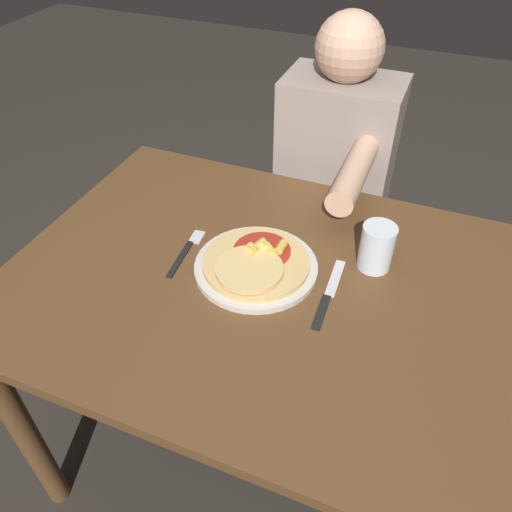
{
  "coord_description": "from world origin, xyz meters",
  "views": [
    {
      "loc": [
        0.27,
        -0.75,
        1.54
      ],
      "look_at": [
        -0.04,
        0.02,
        0.81
      ],
      "focal_mm": 35.0,
      "sensor_mm": 36.0,
      "label": 1
    }
  ],
  "objects_px": {
    "pizza": "(255,262)",
    "drinking_glass": "(377,247)",
    "plate": "(256,267)",
    "person_diner": "(335,175)",
    "knife": "(329,294)",
    "dining_table": "(268,315)",
    "fork": "(187,250)"
  },
  "relations": [
    {
      "from": "dining_table",
      "to": "person_diner",
      "type": "distance_m",
      "value": 0.61
    },
    {
      "from": "person_diner",
      "to": "dining_table",
      "type": "bearing_deg",
      "value": -89.4
    },
    {
      "from": "dining_table",
      "to": "knife",
      "type": "distance_m",
      "value": 0.18
    },
    {
      "from": "knife",
      "to": "drinking_glass",
      "type": "xyz_separation_m",
      "value": [
        0.07,
        0.13,
        0.05
      ]
    },
    {
      "from": "dining_table",
      "to": "plate",
      "type": "height_order",
      "value": "plate"
    },
    {
      "from": "pizza",
      "to": "knife",
      "type": "height_order",
      "value": "pizza"
    },
    {
      "from": "plate",
      "to": "person_diner",
      "type": "bearing_deg",
      "value": 86.63
    },
    {
      "from": "fork",
      "to": "drinking_glass",
      "type": "bearing_deg",
      "value": 14.97
    },
    {
      "from": "fork",
      "to": "person_diner",
      "type": "xyz_separation_m",
      "value": [
        0.21,
        0.59,
        -0.09
      ]
    },
    {
      "from": "dining_table",
      "to": "knife",
      "type": "xyz_separation_m",
      "value": [
        0.14,
        0.0,
        0.12
      ]
    },
    {
      "from": "plate",
      "to": "person_diner",
      "type": "distance_m",
      "value": 0.6
    },
    {
      "from": "fork",
      "to": "knife",
      "type": "relative_size",
      "value": 0.8
    },
    {
      "from": "plate",
      "to": "fork",
      "type": "bearing_deg",
      "value": -179.81
    },
    {
      "from": "knife",
      "to": "person_diner",
      "type": "xyz_separation_m",
      "value": [
        -0.14,
        0.61,
        -0.09
      ]
    },
    {
      "from": "dining_table",
      "to": "fork",
      "type": "xyz_separation_m",
      "value": [
        -0.22,
        0.02,
        0.12
      ]
    },
    {
      "from": "plate",
      "to": "person_diner",
      "type": "height_order",
      "value": "person_diner"
    },
    {
      "from": "pizza",
      "to": "fork",
      "type": "xyz_separation_m",
      "value": [
        -0.18,
        0.0,
        -0.02
      ]
    },
    {
      "from": "dining_table",
      "to": "person_diner",
      "type": "height_order",
      "value": "person_diner"
    },
    {
      "from": "knife",
      "to": "drinking_glass",
      "type": "bearing_deg",
      "value": 62.08
    },
    {
      "from": "fork",
      "to": "knife",
      "type": "bearing_deg",
      "value": -2.85
    },
    {
      "from": "dining_table",
      "to": "knife",
      "type": "relative_size",
      "value": 5.33
    },
    {
      "from": "plate",
      "to": "drinking_glass",
      "type": "xyz_separation_m",
      "value": [
        0.25,
        0.11,
        0.05
      ]
    },
    {
      "from": "pizza",
      "to": "drinking_glass",
      "type": "xyz_separation_m",
      "value": [
        0.25,
        0.12,
        0.03
      ]
    },
    {
      "from": "fork",
      "to": "person_diner",
      "type": "distance_m",
      "value": 0.63
    },
    {
      "from": "plate",
      "to": "drinking_glass",
      "type": "bearing_deg",
      "value": 24.56
    },
    {
      "from": "plate",
      "to": "pizza",
      "type": "distance_m",
      "value": 0.02
    },
    {
      "from": "plate",
      "to": "drinking_glass",
      "type": "height_order",
      "value": "drinking_glass"
    },
    {
      "from": "plate",
      "to": "person_diner",
      "type": "xyz_separation_m",
      "value": [
        0.03,
        0.59,
        -0.09
      ]
    },
    {
      "from": "pizza",
      "to": "dining_table",
      "type": "bearing_deg",
      "value": -24.55
    },
    {
      "from": "plate",
      "to": "fork",
      "type": "height_order",
      "value": "plate"
    },
    {
      "from": "fork",
      "to": "drinking_glass",
      "type": "relative_size",
      "value": 1.59
    },
    {
      "from": "person_diner",
      "to": "drinking_glass",
      "type": "bearing_deg",
      "value": -66.13
    }
  ]
}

